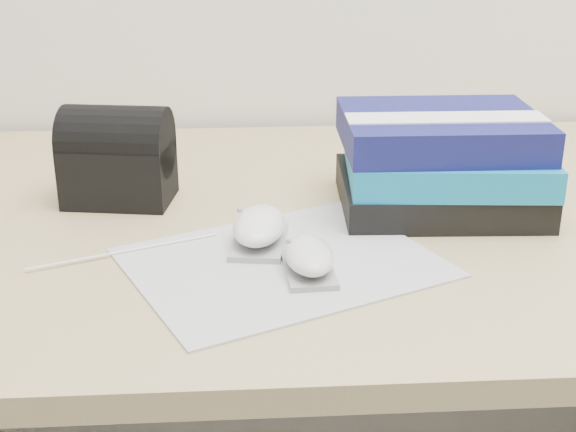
{
  "coord_description": "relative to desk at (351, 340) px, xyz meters",
  "views": [
    {
      "loc": [
        -0.16,
        0.61,
        1.12
      ],
      "look_at": [
        -0.11,
        1.46,
        0.77
      ],
      "focal_mm": 50.0,
      "sensor_mm": 36.0,
      "label": 1
    }
  ],
  "objects": [
    {
      "name": "usb_cable",
      "position": [
        -0.29,
        -0.19,
        0.24
      ],
      "size": [
        0.21,
        0.09,
        0.0
      ],
      "primitive_type": "cylinder",
      "rotation": [
        0.0,
        1.57,
        0.39
      ],
      "color": "white",
      "rests_on": "mousepad"
    },
    {
      "name": "mouse_rear",
      "position": [
        -0.14,
        -0.17,
        0.26
      ],
      "size": [
        0.08,
        0.12,
        0.05
      ],
      "color": "#97979A",
      "rests_on": "mousepad"
    },
    {
      "name": "desk",
      "position": [
        0.0,
        0.0,
        0.0
      ],
      "size": [
        1.6,
        0.8,
        0.73
      ],
      "color": "tan",
      "rests_on": "ground"
    },
    {
      "name": "mousepad",
      "position": [
        -0.11,
        -0.22,
        0.24
      ],
      "size": [
        0.4,
        0.37,
        0.0
      ],
      "primitive_type": "cube",
      "rotation": [
        0.0,
        0.0,
        0.43
      ],
      "color": "#97979F",
      "rests_on": "desk"
    },
    {
      "name": "pouch",
      "position": [
        -0.32,
        -0.01,
        0.3
      ],
      "size": [
        0.15,
        0.11,
        0.13
      ],
      "color": "black",
      "rests_on": "desk"
    },
    {
      "name": "book_stack",
      "position": [
        0.1,
        -0.06,
        0.3
      ],
      "size": [
        0.27,
        0.22,
        0.13
      ],
      "color": "black",
      "rests_on": "desk"
    },
    {
      "name": "mouse_front",
      "position": [
        -0.09,
        -0.25,
        0.25
      ],
      "size": [
        0.06,
        0.1,
        0.04
      ],
      "color": "gray",
      "rests_on": "mousepad"
    }
  ]
}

